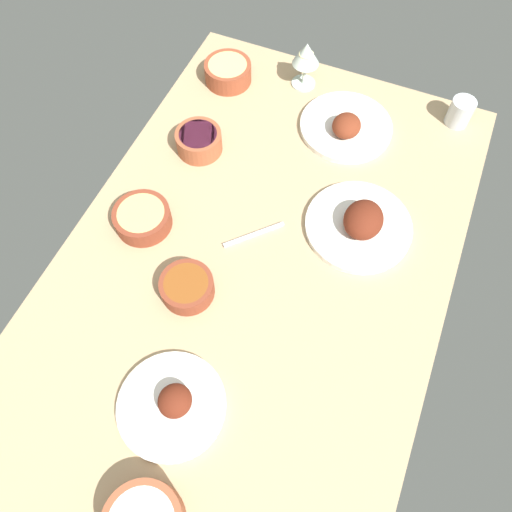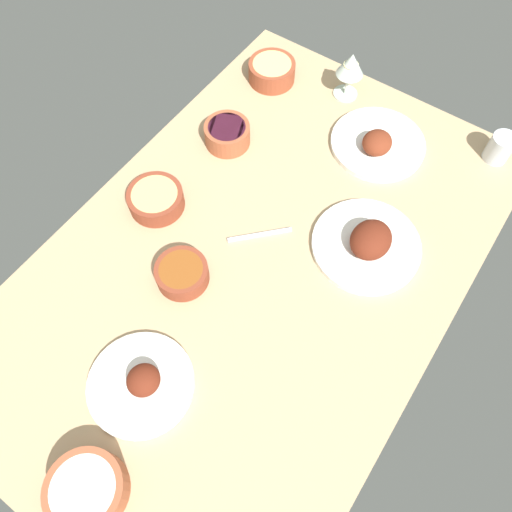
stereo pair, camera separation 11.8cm
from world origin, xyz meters
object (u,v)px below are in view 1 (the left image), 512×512
Objects in this scene: plate_far_side at (360,224)px; plate_center_main at (346,126)px; bowl_potatoes at (228,72)px; fork_loose at (254,235)px; bowl_soup at (187,287)px; bowl_pasta at (142,218)px; plate_near_viewer at (172,405)px; wine_glass at (306,56)px; bowl_onions at (199,141)px; water_tumbler at (460,112)px.

plate_center_main is (29.29, 12.92, -0.71)cm from plate_far_side.
bowl_potatoes is (34.67, 50.95, 0.81)cm from plate_far_side.
bowl_potatoes is 54.24cm from fork_loose.
bowl_soup is at bearing -163.47° from bowl_potatoes.
plate_far_side is 1.88× the size of bowl_pasta.
plate_center_main is at bearing -6.44° from plate_near_viewer.
fork_loose is (44.25, 0.59, -1.13)cm from plate_near_viewer.
bowl_pasta is 0.87× the size of fork_loose.
plate_far_side is 61.63cm from bowl_potatoes.
wine_glass reaches higher than bowl_pasta.
plate_near_viewer is at bearing 158.09° from plate_far_side.
bowl_potatoes is at bearing 74.87° from fork_loose.
bowl_onions is at bearing 21.19° from plate_near_viewer.
plate_center_main is 2.08× the size of bowl_onions.
plate_near_viewer is 98.56cm from wine_glass.
plate_far_side is at bearing -99.35° from bowl_onions.
plate_far_side reaches higher than bowl_onions.
wine_glass is at bearing 93.16° from water_tumbler.
wine_glass reaches higher than bowl_soup.
bowl_potatoes is (90.74, 28.40, 1.61)cm from plate_near_viewer.
bowl_soup is at bearing 163.24° from plate_center_main.
plate_near_viewer is at bearing -175.69° from wine_glass.
plate_near_viewer is at bearing -143.71° from bowl_pasta.
bowl_potatoes is at bearing 81.95° from plate_center_main.
bowl_onions is 38.81cm from wine_glass.
wine_glass is at bearing -17.87° from bowl_pasta.
fork_loose is at bearing -149.12° from bowl_potatoes.
water_tumbler is 67.78cm from fork_loose.
plate_far_side is at bearing 161.66° from water_tumbler.
plate_near_viewer is 1.84× the size of bowl_onions.
bowl_pasta is at bearing 149.56° from fork_loose.
bowl_pasta reaches higher than fork_loose.
plate_far_side is 32.02cm from plate_center_main.
bowl_soup is (-39.42, -16.03, -0.60)cm from bowl_onions.
water_tumbler is at bearing -18.34° from plate_far_side.
bowl_onions is (-21.50, 34.38, 1.61)cm from plate_center_main.
plate_near_viewer is 44.27cm from fork_loose.
bowl_soup is at bearing 19.63° from plate_near_viewer.
fork_loose is (-41.11, 10.22, -1.23)cm from plate_center_main.
plate_center_main reaches higher than plate_near_viewer.
water_tumbler is at bearing -86.84° from wine_glass.
bowl_onions is 31.24cm from fork_loose.
bowl_potatoes is (5.38, 38.02, 1.52)cm from plate_center_main.
plate_near_viewer is 0.85× the size of plate_far_side.
plate_far_side is (56.07, -22.55, 0.81)cm from plate_near_viewer.
plate_near_viewer is 60.44cm from plate_far_side.
bowl_onions is at bearing 152.99° from wine_glass.
plate_far_side is 2.13× the size of bowl_soup.
bowl_pasta is (-19.20, 49.63, 0.37)cm from plate_far_side.
bowl_pasta is at bearing 111.15° from plate_far_side.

